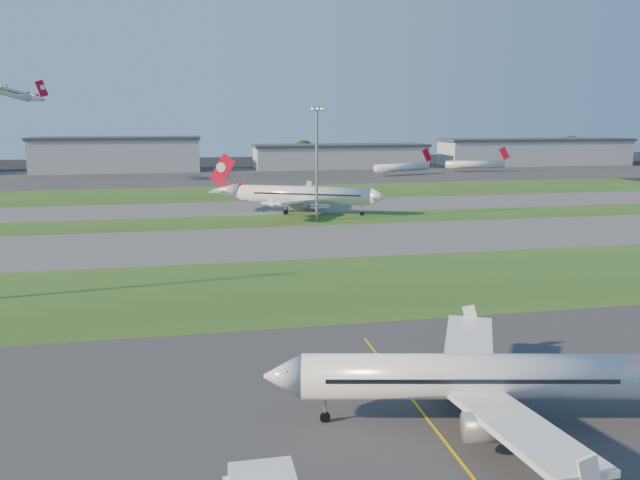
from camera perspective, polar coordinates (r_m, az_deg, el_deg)
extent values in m
cube|color=#294918|center=(87.76, -2.88, -4.39)|extent=(300.00, 34.00, 0.01)
cube|color=#515154|center=(119.64, -5.23, -0.22)|extent=(300.00, 32.00, 0.01)
cube|color=#294918|center=(144.12, -6.31, 1.70)|extent=(300.00, 18.00, 0.01)
cube|color=#515154|center=(165.79, -7.00, 2.92)|extent=(300.00, 26.00, 0.01)
cube|color=#294918|center=(198.44, -7.75, 4.25)|extent=(300.00, 40.00, 0.01)
cube|color=#333335|center=(258.02, -8.62, 5.80)|extent=(400.00, 80.00, 0.01)
cylinder|color=white|center=(50.79, 14.35, -11.98)|extent=(27.62, 8.87, 3.48)
cube|color=white|center=(44.86, 17.85, -16.06)|extent=(4.73, 13.91, 1.42)
cube|color=white|center=(57.77, 13.44, -9.54)|extent=(9.63, 14.18, 1.42)
cylinder|color=slate|center=(46.66, 15.33, -16.19)|extent=(4.19, 2.83, 2.11)
cylinder|color=slate|center=(56.01, 12.47, -11.28)|extent=(4.19, 2.83, 2.11)
cylinder|color=white|center=(154.47, -1.47, 4.16)|extent=(32.32, 17.81, 4.25)
cube|color=red|center=(160.56, -8.89, 6.34)|extent=(6.77, 3.37, 8.47)
cube|color=white|center=(163.42, -1.05, 4.35)|extent=(8.02, 17.43, 1.73)
cube|color=white|center=(146.26, -2.78, 3.53)|extent=(14.40, 16.27, 1.73)
cylinder|color=slate|center=(160.80, -0.69, 3.80)|extent=(5.35, 4.29, 2.57)
cylinder|color=slate|center=(148.33, -1.89, 3.17)|extent=(5.35, 4.29, 2.57)
cube|color=red|center=(251.47, -24.31, 13.48)|extent=(5.01, 2.69, 6.36)
cylinder|color=white|center=(260.86, 7.47, 6.60)|extent=(25.70, 11.13, 3.20)
cube|color=red|center=(268.53, 9.73, 7.69)|extent=(5.01, 1.90, 6.16)
cylinder|color=white|center=(283.67, 13.98, 6.72)|extent=(26.19, 6.02, 3.20)
cube|color=red|center=(287.86, 16.49, 7.61)|extent=(5.18, 0.86, 6.16)
cylinder|color=gray|center=(142.73, -0.30, 6.73)|extent=(0.60, 0.60, 25.00)
cube|color=gray|center=(142.32, -0.30, 11.92)|extent=(3.20, 0.50, 0.80)
cube|color=#FFF2CC|center=(142.32, -0.30, 11.92)|extent=(2.80, 0.70, 0.35)
cube|color=#929499|center=(288.98, -17.99, 7.34)|extent=(70.00, 22.00, 14.00)
cube|color=#383A3F|center=(288.65, -18.08, 8.85)|extent=(71.40, 23.00, 1.20)
cube|color=#929499|center=(295.04, 1.86, 7.55)|extent=(80.00, 22.00, 10.00)
cube|color=#383A3F|center=(294.74, 1.87, 8.64)|extent=(81.60, 23.00, 1.20)
cube|color=#929499|center=(332.38, 19.05, 7.53)|extent=(95.00, 22.00, 12.00)
cube|color=#383A3F|center=(332.10, 19.12, 8.67)|extent=(96.90, 23.00, 1.20)
cylinder|color=black|center=(298.55, -12.90, 6.71)|extent=(1.00, 1.00, 3.60)
sphere|color=black|center=(298.28, -12.93, 7.48)|extent=(9.90, 9.90, 9.90)
cylinder|color=black|center=(305.93, -1.50, 7.14)|extent=(1.00, 1.00, 4.20)
sphere|color=black|center=(305.63, -1.50, 8.02)|extent=(11.55, 11.55, 11.55)
cylinder|color=black|center=(325.38, 11.79, 7.12)|extent=(1.00, 1.00, 3.80)
sphere|color=black|center=(325.13, 11.82, 7.87)|extent=(10.45, 10.45, 10.45)
cylinder|color=black|center=(361.92, 21.87, 7.00)|extent=(1.00, 1.00, 4.60)
sphere|color=black|center=(361.65, 21.93, 7.82)|extent=(12.65, 12.65, 12.65)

